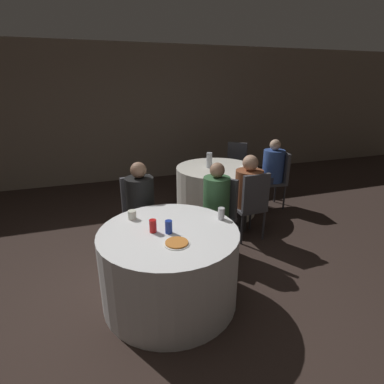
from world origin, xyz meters
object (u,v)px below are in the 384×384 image
at_px(person_blue_shirt, 269,173).
at_px(table_far, 216,189).
at_px(chair_near_northeast, 220,210).
at_px(person_green_jacket, 213,213).
at_px(soda_can_silver, 221,214).
at_px(chair_far_northeast, 236,163).
at_px(table_near, 170,266).
at_px(bottle_far, 209,160).
at_px(chair_near_north, 139,208).
at_px(person_floral_shirt, 246,194).
at_px(person_black_shirt, 142,210).
at_px(soda_can_red, 153,226).
at_px(chair_far_south, 252,201).
at_px(chair_far_east, 278,175).
at_px(pizza_plate_near, 177,243).
at_px(soda_can_blue, 169,227).

bearing_deg(person_blue_shirt, table_far, 90.00).
distance_m(chair_near_northeast, person_green_jacket, 0.17).
relative_size(person_green_jacket, soda_can_silver, 9.74).
xyz_separation_m(table_far, chair_far_northeast, (0.73, 0.79, 0.19)).
distance_m(table_near, person_blue_shirt, 2.83).
bearing_deg(chair_far_northeast, bottle_far, 84.72).
bearing_deg(table_near, table_far, 55.78).
xyz_separation_m(chair_near_north, person_green_jacket, (0.81, -0.48, 0.02)).
height_order(chair_near_northeast, chair_far_northeast, same).
bearing_deg(chair_near_north, chair_near_northeast, 151.99).
xyz_separation_m(person_floral_shirt, soda_can_silver, (-0.77, -0.91, 0.21)).
bearing_deg(table_far, chair_near_northeast, -111.30).
relative_size(table_far, person_floral_shirt, 1.13).
bearing_deg(table_far, person_blue_shirt, -7.93).
bearing_deg(person_black_shirt, person_blue_shirt, -165.49).
height_order(table_near, chair_far_northeast, chair_far_northeast).
height_order(chair_near_northeast, soda_can_red, chair_near_northeast).
relative_size(person_green_jacket, person_black_shirt, 1.01).
height_order(person_green_jacket, person_blue_shirt, person_green_jacket).
bearing_deg(chair_near_northeast, soda_can_silver, 117.09).
xyz_separation_m(chair_near_north, chair_far_south, (1.46, -0.25, 0.00)).
xyz_separation_m(chair_far_east, person_black_shirt, (-2.46, -0.85, 0.03)).
distance_m(person_black_shirt, person_floral_shirt, 1.43).
height_order(chair_near_north, soda_can_silver, chair_near_north).
height_order(pizza_plate_near, soda_can_silver, soda_can_silver).
relative_size(table_near, chair_far_south, 1.37).
distance_m(chair_far_east, pizza_plate_near, 3.09).
bearing_deg(table_near, bottle_far, 58.74).
xyz_separation_m(soda_can_red, bottle_far, (1.30, 1.89, 0.06)).
bearing_deg(bottle_far, chair_near_northeast, -105.68).
xyz_separation_m(chair_far_east, person_blue_shirt, (-0.16, 0.02, 0.03)).
bearing_deg(soda_can_silver, soda_can_blue, -168.51).
distance_m(chair_near_north, soda_can_silver, 1.23).
height_order(chair_near_northeast, person_green_jacket, person_green_jacket).
relative_size(chair_near_north, chair_far_northeast, 1.00).
relative_size(chair_near_northeast, soda_can_blue, 7.87).
height_order(chair_far_east, chair_far_northeast, same).
relative_size(chair_near_northeast, person_blue_shirt, 0.82).
height_order(chair_near_north, person_floral_shirt, person_floral_shirt).
height_order(chair_near_northeast, chair_near_north, same).
xyz_separation_m(chair_far_south, person_green_jacket, (-0.65, -0.24, 0.02)).
bearing_deg(person_green_jacket, chair_far_northeast, -72.59).
xyz_separation_m(chair_near_northeast, pizza_plate_near, (-0.81, -0.94, 0.20)).
relative_size(chair_far_northeast, person_green_jacket, 0.81).
height_order(person_black_shirt, person_blue_shirt, person_black_shirt).
bearing_deg(soda_can_blue, chair_near_northeast, 41.48).
relative_size(table_near, soda_can_red, 10.77).
xyz_separation_m(person_green_jacket, person_black_shirt, (-0.79, 0.32, 0.01)).
relative_size(person_black_shirt, person_blue_shirt, 1.00).
bearing_deg(chair_far_east, person_floral_shirt, 134.75).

